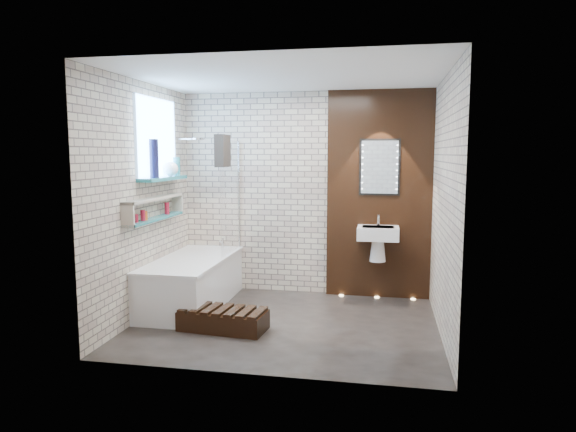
% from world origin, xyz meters
% --- Properties ---
extents(ground, '(3.20, 3.20, 0.00)m').
position_xyz_m(ground, '(0.00, 0.00, 0.00)').
color(ground, black).
rests_on(ground, ground).
extents(room_shell, '(3.24, 3.20, 2.60)m').
position_xyz_m(room_shell, '(0.00, 0.00, 1.30)').
color(room_shell, tan).
rests_on(room_shell, ground).
extents(walnut_panel, '(1.30, 0.06, 2.60)m').
position_xyz_m(walnut_panel, '(0.95, 1.27, 1.30)').
color(walnut_panel, black).
rests_on(walnut_panel, ground).
extents(clerestory_window, '(0.18, 1.00, 0.94)m').
position_xyz_m(clerestory_window, '(-1.57, 0.35, 1.90)').
color(clerestory_window, '#7FADE0').
rests_on(clerestory_window, room_shell).
extents(display_niche, '(0.14, 1.30, 0.26)m').
position_xyz_m(display_niche, '(-1.53, 0.15, 1.20)').
color(display_niche, '#21737C').
rests_on(display_niche, room_shell).
extents(bathtub, '(0.79, 1.74, 0.70)m').
position_xyz_m(bathtub, '(-1.22, 0.45, 0.29)').
color(bathtub, white).
rests_on(bathtub, ground).
extents(bath_screen, '(0.01, 0.78, 1.40)m').
position_xyz_m(bath_screen, '(-0.87, 0.89, 1.28)').
color(bath_screen, white).
rests_on(bath_screen, bathtub).
extents(towel, '(0.11, 0.29, 0.38)m').
position_xyz_m(towel, '(-0.87, 0.60, 1.85)').
color(towel, '#2A2622').
rests_on(towel, bath_screen).
extents(shower_head, '(0.18, 0.18, 0.02)m').
position_xyz_m(shower_head, '(-1.30, 0.95, 2.00)').
color(shower_head, silver).
rests_on(shower_head, room_shell).
extents(washbasin, '(0.50, 0.36, 0.58)m').
position_xyz_m(washbasin, '(0.95, 1.07, 0.79)').
color(washbasin, white).
rests_on(washbasin, walnut_panel).
extents(led_mirror, '(0.50, 0.02, 0.70)m').
position_xyz_m(led_mirror, '(0.95, 1.23, 1.65)').
color(led_mirror, black).
rests_on(led_mirror, walnut_panel).
extents(walnut_step, '(0.93, 0.49, 0.20)m').
position_xyz_m(walnut_step, '(-0.60, -0.30, 0.10)').
color(walnut_step, black).
rests_on(walnut_step, ground).
extents(niche_bottles, '(0.06, 0.82, 0.14)m').
position_xyz_m(niche_bottles, '(-1.53, 0.07, 1.16)').
color(niche_bottles, maroon).
rests_on(niche_bottles, display_niche).
extents(sill_vases, '(0.17, 0.72, 0.43)m').
position_xyz_m(sill_vases, '(-1.50, 0.39, 1.69)').
color(sill_vases, '#21737C').
rests_on(sill_vases, clerestory_window).
extents(floor_uplights, '(0.96, 0.06, 0.01)m').
position_xyz_m(floor_uplights, '(0.95, 1.20, 0.01)').
color(floor_uplights, '#FFD899').
rests_on(floor_uplights, ground).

